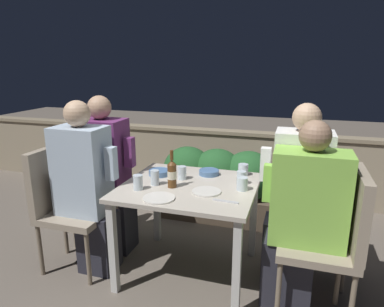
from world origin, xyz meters
name	(u,v)px	position (x,y,z in m)	size (l,w,h in m)	color
ground_plane	(190,271)	(0.00, 0.00, 0.00)	(16.00, 16.00, 0.00)	#665B51
parapet_wall	(232,163)	(0.00, 1.68, 0.40)	(9.00, 0.18, 0.80)	gray
dining_table	(189,197)	(0.00, 0.00, 0.62)	(0.96, 0.87, 0.71)	#BCB2A3
planter_hedge	(217,181)	(-0.02, 0.98, 0.41)	(1.14, 0.47, 0.74)	brown
chair_left_near	(64,197)	(-0.96, -0.17, 0.57)	(0.48, 0.48, 0.96)	gray
person_blue_shirt	(87,188)	(-0.75, -0.17, 0.67)	(0.47, 0.26, 1.32)	#282833
chair_left_far	(86,183)	(-0.98, 0.15, 0.57)	(0.48, 0.48, 0.96)	gray
person_purple_stripe	(107,175)	(-0.77, 0.15, 0.67)	(0.48, 0.26, 1.32)	#282833
chair_right_near	(337,231)	(1.00, -0.13, 0.57)	(0.48, 0.48, 0.96)	gray
person_green_blouse	(302,218)	(0.79, -0.13, 0.63)	(0.51, 0.26, 1.25)	#282833
chair_right_far	(326,212)	(0.95, 0.14, 0.57)	(0.48, 0.48, 0.96)	gray
person_white_polo	(295,195)	(0.74, 0.14, 0.67)	(0.48, 0.26, 1.32)	#282833
beer_bottle	(172,173)	(-0.10, -0.08, 0.82)	(0.07, 0.07, 0.27)	brown
plate_0	(159,198)	(-0.11, -0.31, 0.72)	(0.21, 0.21, 0.01)	silver
plate_1	(206,192)	(0.16, -0.10, 0.72)	(0.20, 0.20, 0.01)	silver
bowl_0	(159,172)	(-0.29, 0.14, 0.74)	(0.16, 0.16, 0.04)	#4C709E
bowl_1	(209,172)	(0.08, 0.27, 0.74)	(0.16, 0.16, 0.04)	#4C709E
glass_cup_0	(243,170)	(0.34, 0.34, 0.76)	(0.08, 0.08, 0.09)	silver
glass_cup_1	(182,173)	(-0.09, 0.10, 0.77)	(0.07, 0.07, 0.10)	silver
glass_cup_2	(155,178)	(-0.24, -0.07, 0.77)	(0.06, 0.06, 0.11)	silver
glass_cup_3	(241,178)	(0.36, 0.13, 0.76)	(0.07, 0.07, 0.10)	silver
glass_cup_4	(138,182)	(-0.31, -0.19, 0.77)	(0.07, 0.07, 0.11)	silver
glass_cup_5	(242,184)	(0.38, 0.01, 0.76)	(0.08, 0.08, 0.09)	silver
fork_0	(226,201)	(0.32, -0.23, 0.72)	(0.17, 0.03, 0.01)	silver
potted_plant	(115,179)	(-1.11, 0.84, 0.37)	(0.28, 0.28, 0.60)	#B2A899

